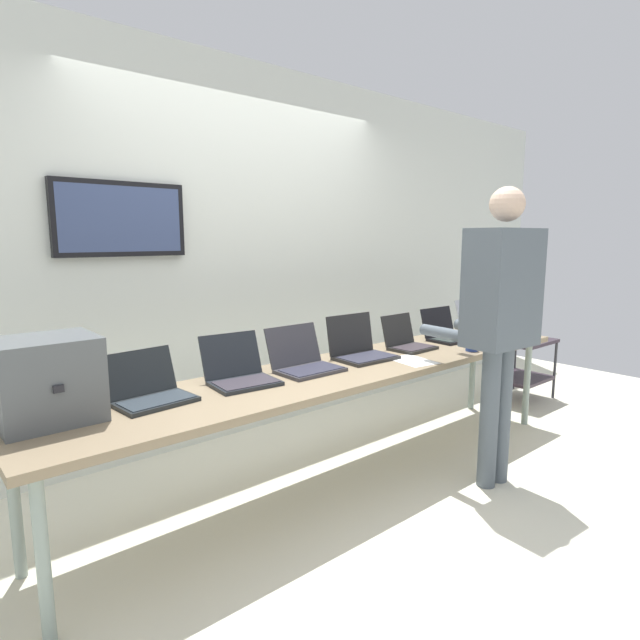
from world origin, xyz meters
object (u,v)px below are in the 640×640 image
laptop_station_3 (360,348)px  laptop_station_6 (480,325)px  laptop_station_2 (304,361)px  workbench (347,373)px  equipment_box (47,380)px  laptop_station_5 (447,333)px  storage_cart (521,359)px  laptop_station_4 (407,341)px  laptop_station_0 (150,390)px  laptop_station_1 (240,372)px  coffee_mug (472,345)px  person (500,309)px

laptop_station_3 → laptop_station_6: 1.40m
laptop_station_2 → workbench: bearing=-19.7°
equipment_box → laptop_station_6: 3.23m
equipment_box → laptop_station_6: equipment_box is taller
laptop_station_5 → storage_cart: laptop_station_5 is taller
storage_cart → laptop_station_6: bearing=-179.8°
laptop_station_2 → laptop_station_4: 0.93m
workbench → laptop_station_4: laptop_station_4 is taller
workbench → laptop_station_5: bearing=5.0°
laptop_station_0 → laptop_station_5: 2.32m
laptop_station_3 → laptop_station_1: bearing=179.4°
laptop_station_3 → coffee_mug: 0.81m
laptop_station_2 → storage_cart: bearing=0.5°
equipment_box → person: 2.38m
equipment_box → laptop_station_0: bearing=-2.8°
laptop_station_1 → person: bearing=-28.9°
laptop_station_4 → storage_cart: size_ratio=0.55×
laptop_station_0 → storage_cart: (3.53, 0.00, -0.40)m
laptop_station_1 → storage_cart: size_ratio=0.65×
laptop_station_4 → laptop_station_5: laptop_station_5 is taller
laptop_station_3 → person: (0.43, -0.72, 0.30)m
equipment_box → storage_cart: 3.99m
workbench → laptop_station_5: (1.14, 0.10, 0.10)m
person → storage_cart: 1.99m
laptop_station_6 → storage_cart: 0.84m
laptop_station_5 → storage_cart: size_ratio=0.62×
laptop_station_0 → person: 1.99m
workbench → laptop_station_1: bearing=170.7°
coffee_mug → storage_cart: size_ratio=0.16×
workbench → equipment_box: size_ratio=9.47×
laptop_station_5 → storage_cart: bearing=0.9°
laptop_station_6 → laptop_station_1: bearing=-179.9°
equipment_box → coffee_mug: bearing=-8.6°
storage_cart → laptop_station_5: bearing=-179.1°
laptop_station_1 → coffee_mug: 1.67m
laptop_station_1 → storage_cart: 3.06m
workbench → laptop_station_6: laptop_station_6 is taller
laptop_station_5 → storage_cart: (1.20, 0.02, -0.40)m
storage_cart → coffee_mug: bearing=-165.3°
laptop_station_5 → storage_cart: 1.27m
equipment_box → laptop_station_2: (1.35, -0.04, -0.12)m
person → storage_cart: size_ratio=3.14×
laptop_station_0 → laptop_station_2: laptop_station_2 is taller
workbench → equipment_box: (-1.61, 0.14, 0.22)m
laptop_station_0 → laptop_station_6: 2.80m
person → equipment_box: bearing=161.4°
laptop_station_1 → coffee_mug: (1.63, -0.36, -0.01)m
workbench → laptop_station_1: laptop_station_1 is taller
person → coffee_mug: size_ratio=20.11×
equipment_box → laptop_station_3: 1.83m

